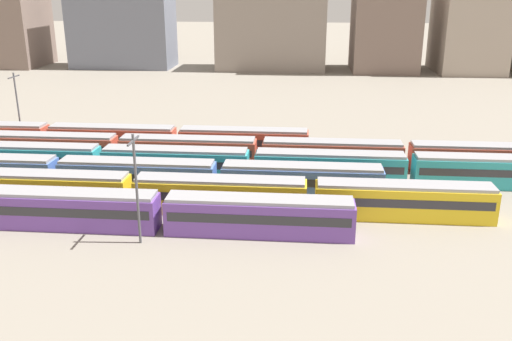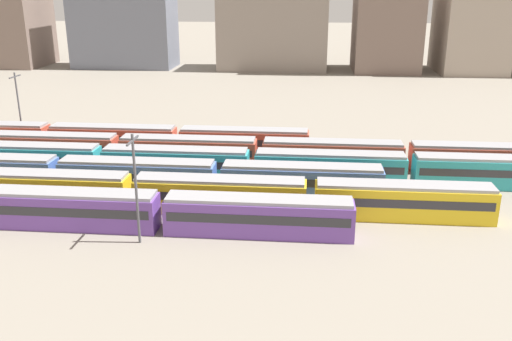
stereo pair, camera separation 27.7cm
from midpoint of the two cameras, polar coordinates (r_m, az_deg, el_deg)
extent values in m
plane|color=gray|center=(74.83, -23.85, -0.78)|extent=(600.00, 600.00, 0.00)
cube|color=#6B429E|center=(57.63, -18.68, -3.92)|extent=(18.00, 3.00, 3.40)
cube|color=#2D2D33|center=(57.48, -18.73, -3.54)|extent=(17.20, 3.06, 0.90)
cube|color=#939399|center=(56.97, -18.88, -2.17)|extent=(17.60, 2.70, 0.35)
cube|color=#6B429E|center=(52.98, 0.43, -4.87)|extent=(18.00, 3.00, 3.40)
cube|color=#2D2D33|center=(52.82, 0.43, -4.46)|extent=(17.20, 3.06, 0.90)
cube|color=#939399|center=(52.27, 0.44, -2.98)|extent=(17.60, 2.70, 0.35)
cube|color=yellow|center=(63.88, -20.59, -1.93)|extent=(18.00, 3.00, 3.40)
cube|color=#2D2D33|center=(63.75, -20.63, -1.58)|extent=(17.20, 3.06, 0.90)
cube|color=#939399|center=(63.29, -20.78, -0.34)|extent=(17.60, 2.70, 0.35)
cube|color=yellow|center=(58.28, -3.58, -2.67)|extent=(18.00, 3.00, 3.40)
cube|color=#2D2D33|center=(58.13, -3.59, -2.29)|extent=(17.20, 3.06, 0.90)
cube|color=#939399|center=(57.62, -3.61, -0.93)|extent=(17.60, 2.70, 0.35)
cube|color=yellow|center=(58.53, 15.06, -3.21)|extent=(18.00, 3.00, 3.40)
cube|color=#2D2D33|center=(58.38, 15.10, -2.83)|extent=(17.20, 3.06, 0.90)
cube|color=#939399|center=(57.88, 15.22, -1.48)|extent=(17.60, 2.70, 0.35)
cube|color=#4C70BC|center=(65.35, -11.95, -0.66)|extent=(18.00, 3.00, 3.40)
cube|color=#2D2D33|center=(65.22, -11.97, -0.32)|extent=(17.20, 3.06, 0.90)
cube|color=#939399|center=(64.77, -12.06, 0.91)|extent=(17.60, 2.70, 0.35)
cube|color=#4C70BC|center=(62.50, 4.86, -1.20)|extent=(18.00, 3.00, 3.40)
cube|color=#2D2D33|center=(62.36, 4.87, -0.85)|extent=(17.20, 3.06, 0.90)
cube|color=#939399|center=(61.89, 4.90, 0.43)|extent=(17.60, 2.70, 0.35)
cube|color=teal|center=(75.82, -22.16, 1.04)|extent=(18.00, 3.00, 3.40)
cube|color=#2D2D33|center=(75.71, -22.19, 1.33)|extent=(17.20, 3.06, 0.90)
cube|color=#939399|center=(75.32, -22.33, 2.39)|extent=(17.60, 2.70, 0.35)
cube|color=teal|center=(69.24, -8.11, 0.67)|extent=(18.00, 3.00, 3.40)
cube|color=#2D2D33|center=(69.12, -8.13, 0.99)|extent=(17.20, 3.06, 0.90)
cube|color=#939399|center=(68.69, -8.18, 2.16)|extent=(17.60, 2.70, 0.35)
cube|color=teal|center=(67.48, 7.70, 0.21)|extent=(18.00, 3.00, 3.40)
cube|color=#2D2D33|center=(67.36, 7.72, 0.54)|extent=(17.20, 3.06, 0.90)
cube|color=#939399|center=(66.92, 7.77, 1.73)|extent=(17.60, 2.70, 0.35)
cube|color=teal|center=(70.91, 23.14, -0.26)|extent=(18.00, 3.00, 3.40)
cube|color=#2D2D33|center=(70.79, 23.18, 0.06)|extent=(17.20, 3.06, 0.90)
cube|color=#939399|center=(70.37, 23.33, 1.19)|extent=(17.60, 2.70, 0.35)
cube|color=#BC4C38|center=(80.06, -20.20, 2.15)|extent=(18.00, 3.00, 3.40)
cube|color=#2D2D33|center=(79.95, -20.24, 2.43)|extent=(17.20, 3.06, 0.90)
cube|color=#939399|center=(79.58, -20.35, 3.45)|extent=(17.60, 2.70, 0.35)
cube|color=#BC4C38|center=(73.98, -6.84, 1.89)|extent=(18.00, 3.00, 3.40)
cube|color=#2D2D33|center=(73.86, -6.86, 2.20)|extent=(17.20, 3.06, 0.90)
cube|color=#939399|center=(73.46, -6.90, 3.30)|extent=(17.60, 2.70, 0.35)
cube|color=#BC4C38|center=(72.46, 7.94, 1.49)|extent=(18.00, 3.00, 3.40)
cube|color=#2D2D33|center=(72.34, 7.96, 1.80)|extent=(17.20, 3.06, 0.90)
cube|color=#939399|center=(71.93, 8.01, 2.92)|extent=(17.60, 2.70, 0.35)
cube|color=#BC4C38|center=(75.78, 22.36, 1.00)|extent=(18.00, 3.00, 3.40)
cube|color=#2D2D33|center=(75.66, 22.40, 1.29)|extent=(17.20, 3.06, 0.90)
cube|color=#939399|center=(75.28, 22.54, 2.36)|extent=(17.60, 2.70, 0.35)
cube|color=#BC4C38|center=(82.06, -14.35, 3.11)|extent=(18.00, 3.00, 3.40)
cube|color=#2D2D33|center=(81.95, -14.37, 3.39)|extent=(17.20, 3.06, 0.90)
cube|color=#939399|center=(81.59, -14.45, 4.38)|extent=(17.60, 2.70, 0.35)
cube|color=#BC4C38|center=(77.82, -1.10, 2.87)|extent=(18.00, 3.00, 3.40)
cube|color=#2D2D33|center=(77.71, -1.10, 3.16)|extent=(17.20, 3.06, 0.90)
cube|color=#939399|center=(77.33, -1.11, 4.21)|extent=(17.60, 2.70, 0.35)
cylinder|color=#4C4C51|center=(89.80, -23.09, 5.89)|extent=(0.24, 0.24, 10.64)
cube|color=#47474C|center=(89.00, -23.48, 8.85)|extent=(0.16, 3.20, 0.16)
cylinder|color=#4C4C51|center=(51.05, -12.07, -1.97)|extent=(0.24, 0.24, 10.44)
cube|color=#47474C|center=(49.65, -12.43, 3.02)|extent=(0.16, 3.20, 0.16)
cube|color=slate|center=(166.88, -13.44, 15.18)|extent=(28.25, 14.16, 28.45)
cube|color=gray|center=(159.02, 1.82, 14.02)|extent=(29.90, 16.05, 20.23)
cube|color=#A89989|center=(164.23, 21.43, 14.77)|extent=(16.78, 21.97, 30.63)
camera|label=1|loc=(0.14, -89.88, 0.04)|focal=38.89mm
camera|label=2|loc=(0.14, 90.12, -0.04)|focal=38.89mm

